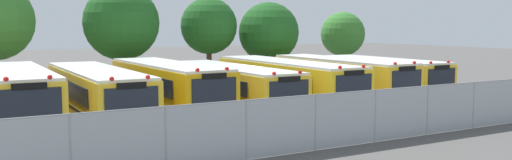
{
  "coord_description": "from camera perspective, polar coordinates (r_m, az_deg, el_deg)",
  "views": [
    {
      "loc": [
        -12.61,
        -24.74,
        4.52
      ],
      "look_at": [
        1.47,
        0.0,
        1.6
      ],
      "focal_mm": 37.85,
      "sensor_mm": 36.0,
      "label": 1
    }
  ],
  "objects": [
    {
      "name": "chainlink_fence",
      "position": [
        20.34,
        9.51,
        -4.0
      ],
      "size": [
        25.45,
        0.07,
        2.06
      ],
      "color": "#9EA0A3",
      "rests_on": "ground_plane"
    },
    {
      "name": "school_bus_4",
      "position": [
        29.62,
        3.19,
        -0.16
      ],
      "size": [
        2.61,
        11.71,
        2.69
      ],
      "rotation": [
        0.0,
        0.0,
        3.14
      ],
      "color": "yellow",
      "rests_on": "ground_plane"
    },
    {
      "name": "school_bus_5",
      "position": [
        31.46,
        8.88,
        0.15
      ],
      "size": [
        2.47,
        10.62,
        2.72
      ],
      "rotation": [
        0.0,
        0.0,
        3.15
      ],
      "color": "yellow",
      "rests_on": "ground_plane"
    },
    {
      "name": "tree_4",
      "position": [
        39.08,
        1.43,
        5.16
      ],
      "size": [
        4.34,
        4.34,
        6.15
      ],
      "color": "#4C3823",
      "rests_on": "ground_plane"
    },
    {
      "name": "school_bus_0",
      "position": [
        25.12,
        -24.07,
        -1.64
      ],
      "size": [
        2.69,
        10.52,
        2.78
      ],
      "rotation": [
        0.0,
        0.0,
        3.13
      ],
      "color": "yellow",
      "rests_on": "ground_plane"
    },
    {
      "name": "school_bus_1",
      "position": [
        25.51,
        -16.48,
        -1.41
      ],
      "size": [
        2.54,
        11.08,
        2.66
      ],
      "rotation": [
        0.0,
        0.0,
        3.14
      ],
      "color": "yellow",
      "rests_on": "ground_plane"
    },
    {
      "name": "tree_2",
      "position": [
        34.98,
        -13.9,
        6.03
      ],
      "size": [
        4.74,
        4.74,
        7.03
      ],
      "color": "#4C3823",
      "rests_on": "ground_plane"
    },
    {
      "name": "tree_3",
      "position": [
        37.52,
        -4.94,
        5.86
      ],
      "size": [
        3.91,
        3.91,
        6.4
      ],
      "color": "#4C3823",
      "rests_on": "ground_plane"
    },
    {
      "name": "ground_plane",
      "position": [
        28.13,
        -2.62,
        -3.39
      ],
      "size": [
        160.0,
        160.0,
        0.0
      ],
      "primitive_type": "plane",
      "color": "#514F4C"
    },
    {
      "name": "school_bus_2",
      "position": [
        26.65,
        -9.29,
        -0.8
      ],
      "size": [
        2.74,
        10.37,
        2.79
      ],
      "rotation": [
        0.0,
        0.0,
        3.17
      ],
      "color": "#EAA80C",
      "rests_on": "ground_plane"
    },
    {
      "name": "school_bus_3",
      "position": [
        28.07,
        -2.67,
        -0.67
      ],
      "size": [
        2.82,
        10.93,
        2.52
      ],
      "rotation": [
        0.0,
        0.0,
        3.17
      ],
      "color": "yellow",
      "rests_on": "ground_plane"
    },
    {
      "name": "tree_5",
      "position": [
        44.4,
        9.23,
        4.74
      ],
      "size": [
        3.58,
        3.58,
        5.57
      ],
      "color": "#4C3823",
      "rests_on": "ground_plane"
    },
    {
      "name": "school_bus_6",
      "position": [
        33.89,
        13.15,
        0.36
      ],
      "size": [
        2.56,
        9.49,
        2.6
      ],
      "rotation": [
        0.0,
        0.0,
        3.14
      ],
      "color": "yellow",
      "rests_on": "ground_plane"
    }
  ]
}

